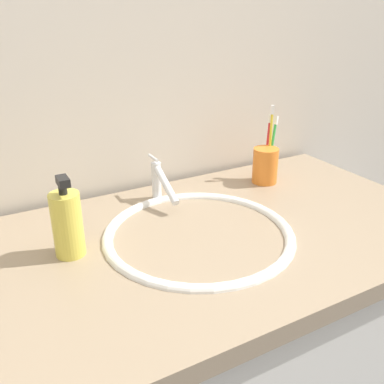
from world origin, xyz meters
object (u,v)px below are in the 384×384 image
Objects in this scene: faucet at (160,181)px; soap_dispenser at (67,223)px; toothbrush_cup at (265,165)px; toothbrush_yellow at (271,138)px; toothbrush_red at (268,142)px; toothbrush_green at (272,143)px.

soap_dispenser is (-0.26, -0.14, 0.01)m from faucet.
toothbrush_yellow reaches higher than toothbrush_cup.
toothbrush_red is at bearing 1.03° from faucet.
soap_dispenser is (-0.60, -0.13, -0.03)m from toothbrush_green.
faucet is 0.87× the size of toothbrush_red.
toothbrush_yellow is at bearing 154.96° from toothbrush_green.
toothbrush_yellow is (-0.01, 0.00, 0.02)m from toothbrush_green.
toothbrush_red is (-0.01, 0.01, 0.00)m from toothbrush_green.
soap_dispenser is (-0.60, -0.14, -0.04)m from toothbrush_red.
toothbrush_red is 0.62m from soap_dispenser.
soap_dispenser is at bearing -152.27° from faucet.
soap_dispenser reaches higher than faucet.
faucet reaches higher than toothbrush_cup.
toothbrush_yellow is 1.20× the size of soap_dispenser.
toothbrush_red reaches higher than faucet.
faucet is 1.56× the size of toothbrush_cup.
toothbrush_green is 1.03× the size of soap_dispenser.
toothbrush_yellow reaches higher than toothbrush_green.
toothbrush_green is at bearing -68.26° from toothbrush_red.
faucet is 0.75× the size of toothbrush_yellow.
faucet is 0.90× the size of soap_dispenser.
toothbrush_cup is 0.07m from toothbrush_green.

